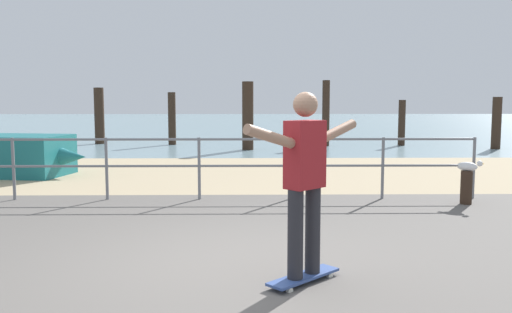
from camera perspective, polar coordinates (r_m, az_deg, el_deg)
The scene contains 14 objects.
ground_plane at distance 4.59m, azimuth -4.34°, elevation -15.24°, with size 24.00×10.00×0.04m, color #605B56.
beach_strip at distance 12.39m, azimuth -2.20°, elevation -1.74°, with size 24.00×6.00×0.04m, color tan.
sea_surface at distance 40.31m, azimuth -1.38°, elevation 3.60°, with size 72.00×50.00×0.04m, color #75939E.
railing_fence at distance 9.22m, azimuth -15.55°, elevation -0.26°, with size 12.29×0.05×1.05m.
skateboard at distance 5.01m, azimuth 5.08°, elevation -12.58°, with size 0.72×0.70×0.08m.
skateboarder at distance 4.79m, azimuth 5.18°, elevation -1.76°, with size 1.11×1.06×1.65m.
bollard_short at distance 9.18m, azimuth 21.35°, elevation -3.13°, with size 0.18×0.18×0.55m, color #332319.
seagull at distance 9.12m, azimuth 21.54°, elevation -0.95°, with size 0.41×0.35×0.18m.
groyne_post_0 at distance 21.25m, azimuth -16.25°, elevation 4.13°, with size 0.37×0.37×2.14m, color #332319.
groyne_post_1 at distance 20.23m, azimuth -8.88°, elevation 3.96°, with size 0.28×0.28×1.96m, color #332319.
groyne_post_2 at distance 17.91m, azimuth -0.87°, elevation 4.29°, with size 0.38×0.38×2.28m, color #332319.
groyne_post_3 at distance 19.54m, azimuth 7.40°, elevation 4.53°, with size 0.27×0.27×2.38m, color #332319.
groyne_post_4 at distance 20.35m, azimuth 15.17°, elevation 3.44°, with size 0.25×0.25×1.68m, color #332319.
groyne_post_5 at distance 19.98m, azimuth 24.10°, elevation 3.23°, with size 0.31×0.31×1.78m, color #332319.
Camera 1 is at (0.26, -5.27, 1.66)m, focal length 37.81 mm.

